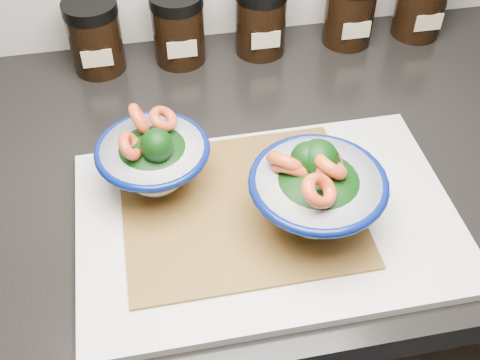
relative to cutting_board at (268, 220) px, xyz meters
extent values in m
cube|color=black|center=(0.15, 0.12, -0.48)|extent=(3.43, 0.58, 0.86)
cube|color=black|center=(0.15, 0.12, -0.03)|extent=(3.50, 0.60, 0.04)
cube|color=silver|center=(0.00, 0.00, 0.00)|extent=(0.45, 0.30, 0.01)
cube|color=olive|center=(-0.03, 0.02, 0.01)|extent=(0.28, 0.24, 0.00)
cylinder|color=white|center=(-0.12, 0.08, 0.01)|extent=(0.05, 0.05, 0.01)
ellipsoid|color=white|center=(-0.12, 0.08, 0.03)|extent=(0.08, 0.08, 0.03)
torus|color=#051253|center=(-0.12, 0.08, 0.07)|extent=(0.14, 0.14, 0.01)
torus|color=#051253|center=(-0.12, 0.08, 0.05)|extent=(0.11, 0.11, 0.00)
ellipsoid|color=black|center=(-0.12, 0.08, 0.06)|extent=(0.10, 0.10, 0.05)
ellipsoid|color=black|center=(-0.13, 0.07, 0.07)|extent=(0.03, 0.03, 0.03)
cylinder|color=#477233|center=(-0.13, 0.07, 0.06)|extent=(0.01, 0.01, 0.02)
ellipsoid|color=black|center=(-0.12, 0.06, 0.09)|extent=(0.04, 0.04, 0.04)
cylinder|color=#477233|center=(-0.12, 0.06, 0.08)|extent=(0.01, 0.02, 0.03)
ellipsoid|color=black|center=(-0.12, 0.06, 0.07)|extent=(0.04, 0.04, 0.03)
cylinder|color=#477233|center=(-0.12, 0.06, 0.06)|extent=(0.02, 0.02, 0.03)
torus|color=#D15527|center=(-0.11, 0.10, 0.09)|extent=(0.05, 0.06, 0.05)
torus|color=#D15527|center=(-0.13, 0.10, 0.09)|extent=(0.03, 0.06, 0.06)
torus|color=#D15527|center=(-0.15, 0.06, 0.09)|extent=(0.04, 0.06, 0.05)
cylinder|color=#CCBC8E|center=(-0.13, 0.06, 0.08)|extent=(0.02, 0.02, 0.01)
cylinder|color=white|center=(0.05, -0.02, 0.02)|extent=(0.05, 0.05, 0.01)
ellipsoid|color=white|center=(0.05, -0.02, 0.03)|extent=(0.09, 0.09, 0.04)
torus|color=#051253|center=(0.05, -0.02, 0.08)|extent=(0.16, 0.16, 0.01)
torus|color=#051253|center=(0.05, -0.02, 0.06)|extent=(0.13, 0.13, 0.00)
ellipsoid|color=black|center=(0.05, -0.02, 0.06)|extent=(0.11, 0.11, 0.05)
ellipsoid|color=black|center=(0.04, 0.00, 0.09)|extent=(0.04, 0.04, 0.04)
cylinder|color=#477233|center=(0.04, 0.00, 0.08)|extent=(0.02, 0.02, 0.03)
ellipsoid|color=black|center=(0.06, 0.00, 0.08)|extent=(0.05, 0.05, 0.05)
cylinder|color=#477233|center=(0.06, 0.00, 0.06)|extent=(0.01, 0.02, 0.03)
ellipsoid|color=black|center=(0.05, 0.00, 0.09)|extent=(0.05, 0.05, 0.05)
cylinder|color=#477233|center=(0.05, 0.00, 0.07)|extent=(0.02, 0.02, 0.03)
torus|color=#D15527|center=(0.04, -0.06, 0.10)|extent=(0.05, 0.06, 0.05)
torus|color=#D15527|center=(0.02, 0.00, 0.08)|extent=(0.06, 0.05, 0.05)
torus|color=#D15527|center=(0.06, -0.02, 0.10)|extent=(0.06, 0.06, 0.04)
torus|color=#D15527|center=(0.06, -0.01, 0.09)|extent=(0.06, 0.06, 0.05)
torus|color=#D15527|center=(0.02, 0.00, 0.09)|extent=(0.06, 0.06, 0.05)
cylinder|color=#CCBC8E|center=(0.04, -0.02, 0.09)|extent=(0.03, 0.02, 0.02)
cylinder|color=#CCBC8E|center=(0.06, -0.01, 0.08)|extent=(0.02, 0.02, 0.01)
cylinder|color=black|center=(-0.19, 0.36, 0.04)|extent=(0.08, 0.08, 0.09)
cylinder|color=black|center=(-0.19, 0.36, 0.10)|extent=(0.08, 0.08, 0.02)
cube|color=#C6B793|center=(-0.19, 0.32, 0.04)|extent=(0.05, 0.00, 0.03)
cylinder|color=black|center=(-0.06, 0.36, 0.04)|extent=(0.08, 0.08, 0.09)
cube|color=#C6B793|center=(-0.06, 0.32, 0.04)|extent=(0.04, 0.00, 0.03)
cylinder|color=black|center=(0.07, 0.36, 0.04)|extent=(0.08, 0.08, 0.09)
cube|color=#C6B793|center=(0.07, 0.32, 0.04)|extent=(0.05, 0.00, 0.03)
cylinder|color=black|center=(0.21, 0.36, 0.04)|extent=(0.08, 0.08, 0.09)
cube|color=#C6B793|center=(0.21, 0.32, 0.04)|extent=(0.04, 0.00, 0.03)
cylinder|color=black|center=(0.34, 0.36, 0.04)|extent=(0.08, 0.08, 0.09)
cube|color=#C6B793|center=(0.34, 0.32, 0.04)|extent=(0.04, 0.00, 0.03)
camera|label=1|loc=(-0.12, -0.45, 0.55)|focal=45.00mm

